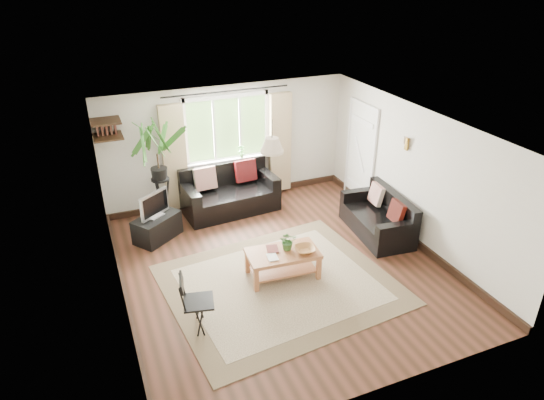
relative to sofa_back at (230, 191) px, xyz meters
name	(u,v)px	position (x,y,z in m)	size (l,w,h in m)	color
floor	(281,267)	(0.15, -2.23, -0.43)	(5.50, 5.50, 0.00)	#311C10
ceiling	(283,127)	(0.15, -2.23, 1.97)	(5.50, 5.50, 0.00)	white
wall_back	(227,145)	(0.15, 0.52, 0.77)	(5.00, 0.02, 2.40)	beige
wall_front	(384,310)	(0.15, -4.98, 0.77)	(5.00, 0.02, 2.40)	beige
wall_left	(114,234)	(-2.35, -2.23, 0.77)	(0.02, 5.50, 2.40)	beige
wall_right	(416,177)	(2.65, -2.23, 0.77)	(0.02, 5.50, 2.40)	beige
rug	(280,284)	(-0.07, -2.67, -0.42)	(3.36, 2.88, 0.02)	beige
window	(227,128)	(0.15, 0.48, 1.12)	(2.50, 0.16, 2.16)	white
door	(360,154)	(2.62, -0.53, 0.57)	(0.06, 0.96, 2.06)	silver
corner_shelf	(107,129)	(-2.10, 0.27, 1.46)	(0.50, 0.50, 0.34)	black
pendant_lamp	(272,142)	(0.15, -1.83, 1.62)	(0.36, 0.36, 0.54)	beige
wall_sconce	(406,142)	(2.58, -1.93, 1.31)	(0.12, 0.12, 0.28)	beige
sofa_back	(230,191)	(0.00, 0.00, 0.00)	(1.84, 0.92, 0.86)	black
sofa_right	(377,215)	(2.20, -1.88, -0.07)	(0.78, 1.56, 0.73)	black
coffee_table	(283,264)	(0.07, -2.47, -0.20)	(1.12, 0.61, 0.46)	brown
table_plant	(288,241)	(0.17, -2.43, 0.18)	(0.27, 0.23, 0.30)	#2F5B24
bowl	(305,250)	(0.38, -2.60, 0.07)	(0.32, 0.32, 0.08)	#9F6936
book_a	(267,258)	(-0.22, -2.55, 0.03)	(0.16, 0.22, 0.02)	white
book_b	(267,250)	(-0.15, -2.33, 0.04)	(0.18, 0.24, 0.02)	#5E2A25
tv_stand	(157,227)	(-1.55, -0.54, -0.21)	(0.83, 0.47, 0.45)	black
tv	(154,204)	(-1.55, -0.54, 0.26)	(0.64, 0.21, 0.49)	#A5A5AA
palm_stand	(160,175)	(-1.33, 0.01, 0.56)	(0.78, 0.78, 1.99)	black
folding_chair	(199,303)	(-1.46, -3.14, -0.01)	(0.44, 0.44, 0.85)	black
sill_plant	(241,151)	(0.40, 0.40, 0.63)	(0.14, 0.10, 0.27)	#2D6023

